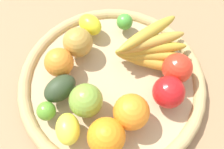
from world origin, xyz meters
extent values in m
plane|color=#9A724E|center=(0.00, 0.00, 0.00)|extent=(2.40, 2.40, 0.00)
cylinder|color=tan|center=(0.00, 0.00, 0.01)|extent=(0.46, 0.46, 0.02)
torus|color=tan|center=(0.00, 0.00, 0.02)|extent=(0.48, 0.48, 0.03)
sphere|color=olive|center=(0.09, 0.03, 0.08)|extent=(0.10, 0.10, 0.08)
ellipsoid|color=#B5872C|center=(-0.10, 0.02, 0.06)|extent=(0.13, 0.16, 0.03)
ellipsoid|color=#B0912F|center=(-0.11, 0.02, 0.07)|extent=(0.16, 0.14, 0.03)
ellipsoid|color=#AF922A|center=(-0.11, 0.01, 0.08)|extent=(0.17, 0.12, 0.03)
ellipsoid|color=#B89036|center=(-0.12, 0.00, 0.10)|extent=(0.18, 0.08, 0.03)
ellipsoid|color=gold|center=(-0.12, -0.02, 0.11)|extent=(0.18, 0.03, 0.03)
sphere|color=#B48838|center=(0.02, -0.12, 0.08)|extent=(0.10, 0.10, 0.08)
sphere|color=orange|center=(0.03, 0.11, 0.08)|extent=(0.09, 0.09, 0.08)
sphere|color=red|center=(-0.13, 0.09, 0.08)|extent=(0.10, 0.10, 0.07)
sphere|color=red|center=(-0.07, 0.12, 0.08)|extent=(0.08, 0.08, 0.08)
ellipsoid|color=#2C3B21|center=(0.12, -0.04, 0.07)|extent=(0.09, 0.06, 0.06)
ellipsoid|color=yellow|center=(0.16, 0.06, 0.07)|extent=(0.08, 0.09, 0.05)
sphere|color=orange|center=(0.10, 0.12, 0.08)|extent=(0.09, 0.09, 0.08)
sphere|color=orange|center=(0.09, -0.10, 0.08)|extent=(0.10, 0.10, 0.07)
ellipsoid|color=yellow|center=(-0.04, -0.16, 0.07)|extent=(0.06, 0.08, 0.05)
sphere|color=green|center=(-0.12, -0.11, 0.06)|extent=(0.05, 0.05, 0.04)
sphere|color=#59972A|center=(0.18, -0.01, 0.06)|extent=(0.06, 0.06, 0.04)
camera|label=1|loc=(0.18, 0.24, 0.62)|focal=41.42mm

